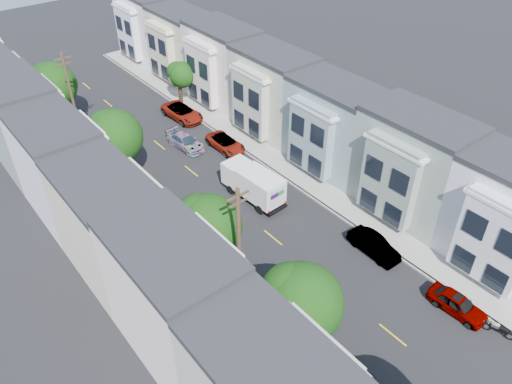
{
  "coord_description": "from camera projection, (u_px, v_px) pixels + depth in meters",
  "views": [
    {
      "loc": [
        -19.58,
        -16.22,
        26.87
      ],
      "look_at": [
        0.91,
        9.31,
        2.2
      ],
      "focal_mm": 35.0,
      "sensor_mm": 36.0,
      "label": 1
    }
  ],
  "objects": [
    {
      "name": "tree_far_r",
      "position": [
        181.0,
        75.0,
        56.24
      ],
      "size": [
        2.95,
        2.95,
        5.07
      ],
      "color": "black",
      "rests_on": "ground"
    },
    {
      "name": "parked_right_b",
      "position": [
        374.0,
        246.0,
        38.02
      ],
      "size": [
        1.62,
        4.34,
        1.44
      ],
      "primitive_type": "imported",
      "rotation": [
        0.0,
        0.0,
        -0.02
      ],
      "color": "silver",
      "rests_on": "ground"
    },
    {
      "name": "utility_pole_near",
      "position": [
        239.0,
        253.0,
        31.06
      ],
      "size": [
        1.6,
        0.26,
        10.0
      ],
      "color": "#42301E",
      "rests_on": "ground"
    },
    {
      "name": "parked_left_c",
      "position": [
        264.0,
        297.0,
        33.88
      ],
      "size": [
        2.15,
        4.85,
        1.53
      ],
      "primitive_type": "imported",
      "rotation": [
        0.0,
        0.0,
        -0.07
      ],
      "color": "#A0A5BA",
      "rests_on": "ground"
    },
    {
      "name": "parked_right_d",
      "position": [
        182.0,
        113.0,
        55.05
      ],
      "size": [
        2.86,
        5.58,
        1.51
      ],
      "primitive_type": "imported",
      "rotation": [
        0.0,
        0.0,
        0.07
      ],
      "color": "black",
      "rests_on": "ground"
    },
    {
      "name": "tree_d",
      "position": [
        114.0,
        138.0,
        41.68
      ],
      "size": [
        4.7,
        4.7,
        7.8
      ],
      "color": "black",
      "rests_on": "ground"
    },
    {
      "name": "sidewalk_right",
      "position": [
        271.0,
        158.0,
        49.03
      ],
      "size": [
        2.6,
        70.0,
        0.15
      ],
      "primitive_type": "cube",
      "color": "gray",
      "rests_on": "ground"
    },
    {
      "name": "sidewalk_left",
      "position": [
        137.0,
        218.0,
        41.68
      ],
      "size": [
        2.6,
        70.0,
        0.15
      ],
      "primitive_type": "cube",
      "color": "gray",
      "rests_on": "ground"
    },
    {
      "name": "townhouse_row_left",
      "position": [
        94.0,
        237.0,
        39.83
      ],
      "size": [
        5.0,
        70.0,
        8.5
      ],
      "primitive_type": "cube",
      "color": "#859CA1",
      "rests_on": "ground"
    },
    {
      "name": "fedex_truck",
      "position": [
        253.0,
        183.0,
        42.98
      ],
      "size": [
        2.31,
        6.01,
        2.88
      ],
      "rotation": [
        0.0,
        0.0,
        0.06
      ],
      "color": "silver",
      "rests_on": "ground"
    },
    {
      "name": "centerline",
      "position": [
        209.0,
        186.0,
        45.4
      ],
      "size": [
        0.12,
        70.0,
        0.01
      ],
      "primitive_type": "cube",
      "color": "gold",
      "rests_on": "ground"
    },
    {
      "name": "tree_e",
      "position": [
        53.0,
        86.0,
        50.67
      ],
      "size": [
        4.7,
        4.7,
        7.4
      ],
      "color": "black",
      "rests_on": "ground"
    },
    {
      "name": "tree_c",
      "position": [
        207.0,
        228.0,
        33.57
      ],
      "size": [
        4.7,
        4.7,
        7.1
      ],
      "color": "black",
      "rests_on": "ground"
    },
    {
      "name": "utility_pole_far",
      "position": [
        74.0,
        103.0,
        47.25
      ],
      "size": [
        1.6,
        0.26,
        10.0
      ],
      "color": "#42301E",
      "rests_on": "ground"
    },
    {
      "name": "tree_b",
      "position": [
        300.0,
        304.0,
        27.4
      ],
      "size": [
        4.7,
        4.7,
        7.82
      ],
      "color": "black",
      "rests_on": "ground"
    },
    {
      "name": "parked_right_a",
      "position": [
        457.0,
        304.0,
        33.5
      ],
      "size": [
        1.84,
        4.34,
        1.38
      ],
      "primitive_type": "imported",
      "rotation": [
        0.0,
        0.0,
        0.05
      ],
      "color": "#505358",
      "rests_on": "ground"
    },
    {
      "name": "ground",
      "position": [
        327.0,
        281.0,
        36.06
      ],
      "size": [
        160.0,
        160.0,
        0.0
      ],
      "primitive_type": "plane",
      "color": "black",
      "rests_on": "ground"
    },
    {
      "name": "curb_left",
      "position": [
        150.0,
        211.0,
        42.33
      ],
      "size": [
        0.3,
        70.0,
        0.15
      ],
      "primitive_type": "cube",
      "color": "gray",
      "rests_on": "ground"
    },
    {
      "name": "townhouse_row_right",
      "position": [
        299.0,
        145.0,
        50.98
      ],
      "size": [
        5.0,
        70.0,
        8.5
      ],
      "primitive_type": "cube",
      "color": "#859CA1",
      "rests_on": "ground"
    },
    {
      "name": "lead_sedan",
      "position": [
        185.0,
        142.0,
        50.29
      ],
      "size": [
        2.32,
        4.65,
        1.35
      ],
      "primitive_type": "imported",
      "rotation": [
        0.0,
        0.0,
        0.1
      ],
      "color": "black",
      "rests_on": "ground"
    },
    {
      "name": "motorcycle",
      "position": [
        498.0,
        329.0,
        32.15
      ],
      "size": [
        0.29,
        2.1,
        0.83
      ],
      "rotation": [
        0.0,
        0.0,
        0.33
      ],
      "color": "black",
      "rests_on": "ground"
    },
    {
      "name": "curb_right",
      "position": [
        261.0,
        162.0,
        48.38
      ],
      "size": [
        0.3,
        70.0,
        0.15
      ],
      "primitive_type": "cube",
      "color": "gray",
      "rests_on": "ground"
    },
    {
      "name": "road_slab",
      "position": [
        209.0,
        186.0,
        45.4
      ],
      "size": [
        12.0,
        70.0,
        0.02
      ],
      "primitive_type": "cube",
      "color": "black",
      "rests_on": "ground"
    },
    {
      "name": "parked_left_d",
      "position": [
        182.0,
        221.0,
        40.48
      ],
      "size": [
        1.81,
        4.13,
        1.23
      ],
      "primitive_type": "imported",
      "rotation": [
        0.0,
        0.0,
        -0.02
      ],
      "color": "#4F090A",
      "rests_on": "ground"
    },
    {
      "name": "parked_right_c",
      "position": [
        226.0,
        143.0,
        50.04
      ],
      "size": [
        2.19,
        4.72,
        1.31
      ],
      "primitive_type": "imported",
      "rotation": [
        0.0,
        0.0,
        0.0
      ],
      "color": "black",
      "rests_on": "ground"
    }
  ]
}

